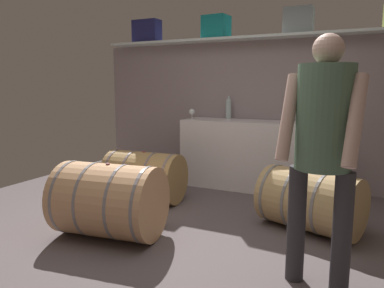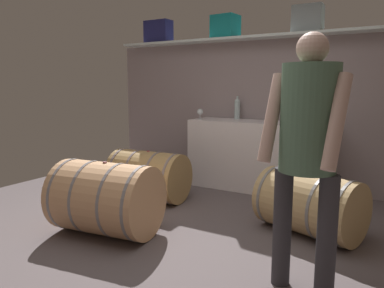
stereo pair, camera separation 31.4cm
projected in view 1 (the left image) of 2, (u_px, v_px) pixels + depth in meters
ground_plane at (201, 226)px, 3.65m from camera, size 5.89×8.05×0.02m
back_wall_panel at (256, 113)px, 5.12m from camera, size 4.69×0.10×1.94m
high_shelf_board at (254, 38)px, 4.83m from camera, size 4.32×0.40×0.03m
toolcase_navy at (147, 32)px, 5.51m from camera, size 0.40×0.21×0.33m
toolcase_teal at (216, 27)px, 5.03m from camera, size 0.35×0.31×0.30m
toolcase_grey at (299, 21)px, 4.56m from camera, size 0.35×0.24×0.32m
work_cabinet at (250, 155)px, 4.89m from camera, size 1.81×0.54×0.90m
wine_bottle_clear at (229, 108)px, 5.11m from camera, size 0.08×0.08×0.31m
wine_glass at (192, 112)px, 5.06m from camera, size 0.08×0.08×0.14m
red_funnel at (300, 119)px, 4.60m from camera, size 0.11×0.11×0.10m
wine_barrel_near at (310, 201)px, 3.47m from camera, size 1.02×0.81×0.58m
wine_barrel_far at (109, 200)px, 3.33m from camera, size 0.98×0.77×0.67m
wine_barrel_flank at (144, 176)px, 4.37m from camera, size 0.90×0.62×0.59m
tasting_cup at (314, 169)px, 3.42m from camera, size 0.06×0.06×0.04m
winemaker_pouring at (323, 137)px, 2.38m from camera, size 0.53×0.46×1.67m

